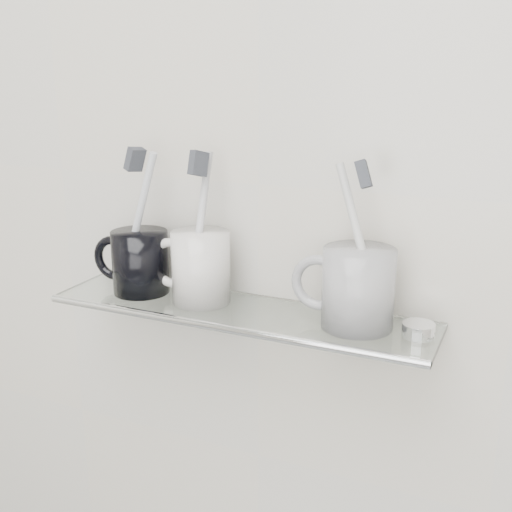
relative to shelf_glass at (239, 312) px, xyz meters
The scene contains 18 objects.
wall_back 0.17m from the shelf_glass, 90.00° to the left, with size 2.50×2.50×0.00m, color beige.
shelf_glass is the anchor object (origin of this frame).
shelf_rail 0.06m from the shelf_glass, 90.00° to the right, with size 0.01×0.01×0.50m, color silver.
bracket_left 0.22m from the shelf_glass, 167.38° to the left, with size 0.02×0.02×0.03m, color silver.
bracket_right 0.22m from the shelf_glass, 12.62° to the left, with size 0.02×0.02×0.03m, color silver.
mug_left 0.16m from the shelf_glass, behind, with size 0.08×0.08×0.09m, color black.
mug_left_handle 0.20m from the shelf_glass, behind, with size 0.06×0.06×0.01m, color black.
toothbrush_left 0.18m from the shelf_glass, behind, with size 0.01×0.01×0.19m, color silver.
bristles_left 0.24m from the shelf_glass, behind, with size 0.01×0.02×0.03m, color #2F3239.
mug_center 0.08m from the shelf_glass, behind, with size 0.08×0.08×0.09m, color silver.
mug_center_handle 0.11m from the shelf_glass, behind, with size 0.07×0.07×0.01m, color silver.
toothbrush_center 0.12m from the shelf_glass, behind, with size 0.01×0.01×0.19m, color #ACACAE.
bristles_center 0.19m from the shelf_glass, behind, with size 0.01×0.02×0.03m, color #2F3239.
mug_right 0.16m from the shelf_glass, ahead, with size 0.08×0.08×0.10m, color white.
mug_right_handle 0.12m from the shelf_glass, ahead, with size 0.07×0.07×0.01m, color white.
toothbrush_right 0.19m from the shelf_glass, ahead, with size 0.01×0.01×0.19m, color beige.
bristles_right 0.24m from the shelf_glass, ahead, with size 0.01×0.02×0.03m, color #2F3239.
chrome_cap 0.22m from the shelf_glass, ahead, with size 0.04×0.04×0.02m, color silver.
Camera 1 is at (0.33, 0.35, 1.39)m, focal length 45.00 mm.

